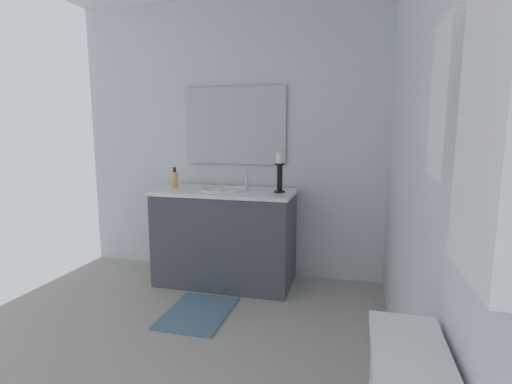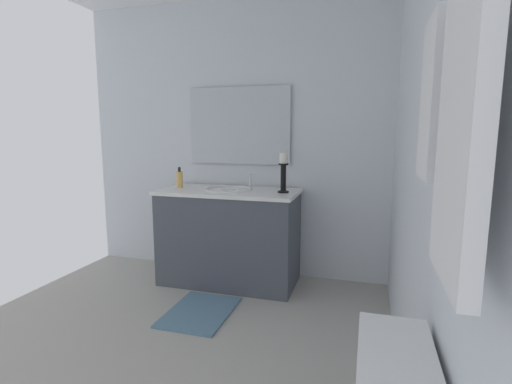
{
  "view_description": "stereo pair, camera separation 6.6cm",
  "coord_description": "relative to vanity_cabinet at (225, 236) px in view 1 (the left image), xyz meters",
  "views": [
    {
      "loc": [
        1.93,
        1.14,
        1.29
      ],
      "look_at": [
        -0.14,
        0.59,
        0.96
      ],
      "focal_mm": 26.96,
      "sensor_mm": 36.0,
      "label": 1
    },
    {
      "loc": [
        1.91,
        1.2,
        1.29
      ],
      "look_at": [
        -0.14,
        0.59,
        0.96
      ],
      "focal_mm": 26.96,
      "sensor_mm": 36.0,
      "label": 2
    }
  ],
  "objects": [
    {
      "name": "sink_basin",
      "position": [
        -0.0,
        0.0,
        0.37
      ],
      "size": [
        0.4,
        0.4,
        0.24
      ],
      "color": "white",
      "rests_on": "vanity_cabinet"
    },
    {
      "name": "towel_near_vanity",
      "position": [
        1.98,
        1.27,
        0.96
      ],
      "size": [
        0.21,
        0.03,
        0.38
      ],
      "primitive_type": "cube",
      "color": "white",
      "rests_on": "towel_bar"
    },
    {
      "name": "towel_center",
      "position": [
        2.33,
        1.27,
        0.9
      ],
      "size": [
        0.26,
        0.03,
        0.52
      ],
      "primitive_type": "cube",
      "color": "white",
      "rests_on": "towel_bar"
    },
    {
      "name": "vanity_cabinet",
      "position": [
        0.0,
        0.0,
        0.0
      ],
      "size": [
        0.58,
        1.18,
        0.81
      ],
      "color": "#474C56",
      "rests_on": "ground"
    },
    {
      "name": "towel_bar",
      "position": [
        2.15,
        1.29,
        1.14
      ],
      "size": [
        0.69,
        0.02,
        0.02
      ],
      "primitive_type": "cylinder",
      "rotation": [
        0.0,
        1.57,
        0.0
      ],
      "color": "silver"
    },
    {
      "name": "floor",
      "position": [
        1.1,
        -0.07,
        -0.42
      ],
      "size": [
        2.86,
        2.83,
        0.02
      ],
      "primitive_type": "cube",
      "color": "#B2ADA3",
      "rests_on": "ground"
    },
    {
      "name": "mirror",
      "position": [
        -0.28,
        0.0,
        0.94
      ],
      "size": [
        0.02,
        0.93,
        0.68
      ],
      "primitive_type": "cube",
      "color": "silver"
    },
    {
      "name": "wall_back",
      "position": [
        1.1,
        1.35,
        0.82
      ],
      "size": [
        2.86,
        0.04,
        2.45
      ],
      "primitive_type": "cube",
      "color": "silver",
      "rests_on": "ground"
    },
    {
      "name": "wall_left",
      "position": [
        -0.33,
        -0.07,
        0.82
      ],
      "size": [
        0.04,
        2.83,
        2.45
      ],
      "primitive_type": "cube",
      "color": "silver",
      "rests_on": "ground"
    },
    {
      "name": "soap_bottle",
      "position": [
        -0.02,
        -0.47,
        0.48
      ],
      "size": [
        0.06,
        0.06,
        0.18
      ],
      "color": "#E5B259",
      "rests_on": "vanity_cabinet"
    },
    {
      "name": "bath_mat",
      "position": [
        0.62,
        0.0,
        -0.4
      ],
      "size": [
        0.6,
        0.44,
        0.02
      ],
      "primitive_type": "cube",
      "color": "slate",
      "rests_on": "ground"
    },
    {
      "name": "candle_holder_tall",
      "position": [
        0.01,
        0.47,
        0.58
      ],
      "size": [
        0.09,
        0.09,
        0.32
      ],
      "color": "black",
      "rests_on": "vanity_cabinet"
    }
  ]
}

